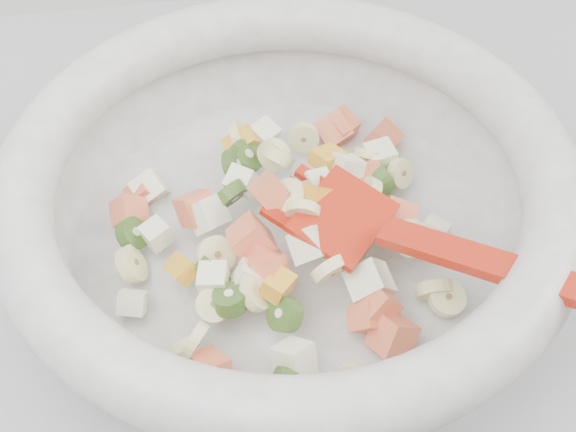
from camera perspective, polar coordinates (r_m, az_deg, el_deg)
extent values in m
cylinder|color=silver|center=(0.64, 0.00, -2.34)|extent=(0.32, 0.32, 0.02)
torus|color=silver|center=(0.58, 0.00, 2.34)|extent=(0.39, 0.39, 0.04)
cylinder|color=#FFEFAA|center=(0.56, -2.02, -5.01)|extent=(0.02, 0.03, 0.03)
cylinder|color=#FFEFAA|center=(0.56, -6.80, -8.38)|extent=(0.03, 0.02, 0.03)
cylinder|color=#FFEFAA|center=(0.68, 1.02, 5.07)|extent=(0.03, 0.02, 0.03)
cylinder|color=#FFEFAA|center=(0.65, -0.59, 3.80)|extent=(0.03, 0.03, 0.03)
cylinder|color=#FFEFAA|center=(0.60, 9.47, -4.72)|extent=(0.03, 0.02, 0.03)
cylinder|color=#FFEFAA|center=(0.56, 4.07, -10.60)|extent=(0.03, 0.02, 0.03)
cylinder|color=#FFEFAA|center=(0.67, -3.14, 5.12)|extent=(0.02, 0.03, 0.03)
cylinder|color=#FFEFAA|center=(0.57, -4.82, -5.76)|extent=(0.03, 0.03, 0.02)
cylinder|color=#FFEFAA|center=(0.61, 5.93, 0.39)|extent=(0.03, 0.03, 0.02)
cylinder|color=#FFEFAA|center=(0.59, -4.68, -2.54)|extent=(0.03, 0.03, 0.03)
cylinder|color=#FFEFAA|center=(0.65, -0.92, 3.98)|extent=(0.03, 0.03, 0.03)
cylinder|color=#FFEFAA|center=(0.66, 5.22, 3.92)|extent=(0.03, 0.02, 0.03)
cylinder|color=#FFEFAA|center=(0.62, 5.09, 1.30)|extent=(0.03, 0.03, 0.04)
cylinder|color=#FFEFAA|center=(0.59, 0.19, 1.29)|extent=(0.03, 0.03, 0.03)
cylinder|color=#FFEFAA|center=(0.66, 7.26, 2.75)|extent=(0.03, 0.02, 0.03)
cylinder|color=#FFEFAA|center=(0.61, -10.07, -3.12)|extent=(0.02, 0.03, 0.03)
cylinder|color=#FFEFAA|center=(0.60, 7.97, -1.43)|extent=(0.04, 0.02, 0.03)
cylinder|color=#FFEFAA|center=(0.58, 0.99, 0.26)|extent=(0.03, 0.02, 0.03)
cylinder|color=#FFEFAA|center=(0.57, 2.73, -3.48)|extent=(0.04, 0.02, 0.04)
cylinder|color=#FFEFAA|center=(0.56, -6.09, -8.04)|extent=(0.03, 0.03, 0.03)
cylinder|color=#FFEFAA|center=(0.59, 10.26, -5.28)|extent=(0.03, 0.03, 0.02)
cube|color=#E67948|center=(0.66, -9.55, 1.41)|extent=(0.03, 0.02, 0.02)
cube|color=#E67948|center=(0.56, -5.09, -10.01)|extent=(0.03, 0.03, 0.03)
cube|color=#E67948|center=(0.70, 3.47, 5.85)|extent=(0.03, 0.03, 0.03)
cube|color=#E67948|center=(0.58, -1.70, -2.98)|extent=(0.03, 0.03, 0.04)
cube|color=#E67948|center=(0.57, 5.16, -6.59)|extent=(0.03, 0.03, 0.03)
cube|color=#E67948|center=(0.62, -5.99, 0.49)|extent=(0.03, 0.04, 0.03)
cube|color=#E67948|center=(0.64, -10.21, 0.23)|extent=(0.03, 0.03, 0.03)
cube|color=#E67948|center=(0.64, 5.17, 2.40)|extent=(0.03, 0.03, 0.03)
cube|color=#E67948|center=(0.59, -1.14, 1.48)|extent=(0.03, 0.04, 0.04)
cube|color=#E67948|center=(0.69, 6.24, 5.05)|extent=(0.03, 0.03, 0.03)
cube|color=#E67948|center=(0.57, -1.28, -3.80)|extent=(0.03, 0.04, 0.04)
cube|color=#E67948|center=(0.58, -2.40, -1.52)|extent=(0.03, 0.03, 0.04)
cube|color=#E67948|center=(0.57, 5.99, -5.75)|extent=(0.03, 0.02, 0.03)
cube|color=#E67948|center=(0.61, 7.17, -0.14)|extent=(0.03, 0.03, 0.03)
cube|color=#E67948|center=(0.57, 6.77, -7.69)|extent=(0.04, 0.03, 0.04)
cube|color=#E67948|center=(0.70, 2.95, 5.58)|extent=(0.03, 0.04, 0.04)
cylinder|color=#5B9832|center=(0.62, -10.02, -1.17)|extent=(0.03, 0.03, 0.03)
cylinder|color=#5B9832|center=(0.56, -0.21, -6.39)|extent=(0.03, 0.03, 0.03)
cylinder|color=#5B9832|center=(0.66, -2.75, 3.82)|extent=(0.03, 0.04, 0.03)
cylinder|color=#5B9832|center=(0.58, -4.85, -3.70)|extent=(0.03, 0.04, 0.03)
cylinder|color=#5B9832|center=(0.64, 6.00, 2.34)|extent=(0.02, 0.03, 0.04)
cylinder|color=#5B9832|center=(0.61, -3.71, 1.43)|extent=(0.03, 0.03, 0.03)
cylinder|color=#5B9832|center=(0.55, -0.31, -11.16)|extent=(0.02, 0.03, 0.04)
cylinder|color=#5B9832|center=(0.56, -3.75, -5.44)|extent=(0.03, 0.03, 0.02)
cylinder|color=#5B9832|center=(0.65, -3.47, 3.32)|extent=(0.02, 0.03, 0.03)
cube|color=#F1F3CE|center=(0.58, 5.30, -4.27)|extent=(0.04, 0.03, 0.04)
cube|color=#F1F3CE|center=(0.66, 5.98, 3.75)|extent=(0.02, 0.02, 0.02)
cube|color=#F1F3CE|center=(0.61, 1.89, 1.96)|extent=(0.03, 0.03, 0.03)
cube|color=#F1F3CE|center=(0.63, 3.80, 3.07)|extent=(0.03, 0.03, 0.03)
cube|color=#F1F3CE|center=(0.59, -10.03, -5.54)|extent=(0.02, 0.03, 0.02)
cube|color=#F1F3CE|center=(0.68, -1.65, 5.18)|extent=(0.03, 0.03, 0.03)
cube|color=#F1F3CE|center=(0.63, -3.03, 2.24)|extent=(0.03, 0.03, 0.03)
cube|color=#F1F3CE|center=(0.58, -4.79, -4.19)|extent=(0.02, 0.02, 0.02)
cube|color=#F1F3CE|center=(0.57, -2.61, -4.03)|extent=(0.02, 0.02, 0.03)
cube|color=#F1F3CE|center=(0.61, -5.19, 0.09)|extent=(0.03, 0.03, 0.03)
cube|color=#F1F3CE|center=(0.61, -8.52, -1.16)|extent=(0.03, 0.02, 0.02)
cube|color=#F1F3CE|center=(0.66, -8.98, 1.81)|extent=(0.03, 0.04, 0.04)
cube|color=#F1F3CE|center=(0.55, 0.41, -9.35)|extent=(0.03, 0.04, 0.03)
cube|color=#F1F3CE|center=(0.62, 9.49, -1.00)|extent=(0.03, 0.03, 0.02)
cube|color=#F1F3CE|center=(0.58, 1.44, -1.90)|extent=(0.03, 0.03, 0.04)
cube|color=yellow|center=(0.56, -0.63, -4.50)|extent=(0.03, 0.03, 0.02)
cube|color=yellow|center=(0.67, -3.12, 4.85)|extent=(0.03, 0.02, 0.03)
cube|color=yellow|center=(0.59, -6.90, -3.43)|extent=(0.03, 0.03, 0.02)
cube|color=yellow|center=(0.64, 2.60, 3.76)|extent=(0.03, 0.03, 0.02)
cube|color=yellow|center=(0.59, 1.78, 1.29)|extent=(0.03, 0.03, 0.03)
cube|color=#AF210F|center=(0.58, 3.57, -0.10)|extent=(0.08, 0.08, 0.02)
cube|color=#AF210F|center=(0.61, 1.66, 2.36)|extent=(0.03, 0.02, 0.01)
cube|color=#AF210F|center=(0.60, 0.94, 1.55)|extent=(0.03, 0.02, 0.01)
cube|color=#AF210F|center=(0.59, 0.20, 0.71)|extent=(0.03, 0.02, 0.01)
cube|color=#AF210F|center=(0.58, -0.56, -0.15)|extent=(0.03, 0.02, 0.01)
cube|color=#AF210F|center=(0.54, 15.10, -3.69)|extent=(0.15, 0.14, 0.05)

